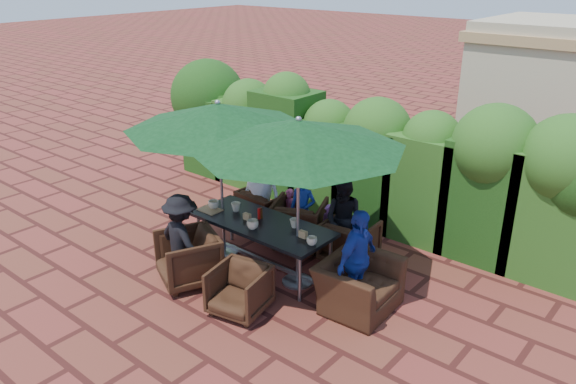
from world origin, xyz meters
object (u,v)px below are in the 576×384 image
Objects in this scene: chair_far_mid at (299,221)px; chair_near_right at (239,288)px; chair_end_right at (359,277)px; chair_far_right at (350,239)px; chair_near_left at (188,256)px; umbrella_right at (298,135)px; chair_far_left at (266,207)px; umbrella_left at (218,117)px; dining_table at (262,227)px.

chair_far_mid reaches higher than chair_near_right.
chair_end_right is at bearing 128.94° from chair_far_mid.
chair_near_left is at bearing 50.28° from chair_far_right.
umbrella_right reaches higher than chair_far_mid.
chair_far_mid is at bearing -0.90° from chair_far_right.
chair_far_mid is at bearing 101.18° from chair_near_left.
chair_near_left is at bearing -141.37° from umbrella_right.
chair_end_right is at bearing 162.36° from chair_far_left.
chair_end_right reaches higher than chair_far_left.
chair_far_left is 2.04m from chair_near_left.
chair_far_right reaches higher than chair_near_right.
chair_near_right is (1.09, -0.08, -0.06)m from chair_near_left.
chair_far_mid is 2.10m from chair_near_right.
umbrella_left is at bearing 27.61° from chair_far_right.
dining_table is at bearing 133.18° from chair_far_left.
dining_table is at bearing 87.95° from chair_end_right.
chair_far_right is at bearing 77.49° from umbrella_right.
chair_far_left is 0.79m from chair_far_mid.
chair_far_left is 1.07× the size of chair_far_right.
chair_end_right reaches higher than chair_far_mid.
chair_end_right is at bearing 1.46° from umbrella_left.
chair_far_left is at bearing 123.81° from chair_near_left.
chair_far_right is 2.08m from chair_near_right.
umbrella_right is 3.83× the size of chair_far_right.
chair_far_left is at bearing 93.18° from umbrella_left.
umbrella_right is 2.10m from chair_far_right.
umbrella_right is at bearing -0.03° from dining_table.
chair_near_right is at bearing -96.82° from umbrella_right.
dining_table is 1.73m from umbrella_left.
umbrella_left is 2.17m from chair_far_mid.
umbrella_right is at bearing 149.79° from chair_far_left.
umbrella_right is 2.03m from chair_end_right.
chair_far_right is 0.91× the size of chair_near_left.
chair_near_left is (-1.22, -0.97, -1.80)m from umbrella_right.
chair_far_right is 0.73× the size of chair_end_right.
chair_far_left is at bearing -5.07° from chair_far_right.
chair_near_left is 0.80× the size of chair_end_right.
dining_table is 2.65× the size of chair_far_mid.
chair_far_right is (1.75, -0.05, -0.03)m from chair_far_left.
chair_far_left is (-1.53, 1.04, -1.81)m from umbrella_right.
chair_far_mid is 1.18× the size of chair_near_right.
chair_end_right is (1.00, 0.03, -1.76)m from umbrella_right.
umbrella_right is 2.14m from chair_near_right.
chair_near_left is 2.44m from chair_end_right.
chair_far_left is 1.14× the size of chair_near_right.
umbrella_right reaches higher than dining_table.
umbrella_right reaches higher than chair_near_left.
umbrella_right is at bearing 63.61° from chair_near_left.
dining_table is 0.77× the size of umbrella_right.
chair_far_mid is (0.79, -0.09, 0.01)m from chair_far_left.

